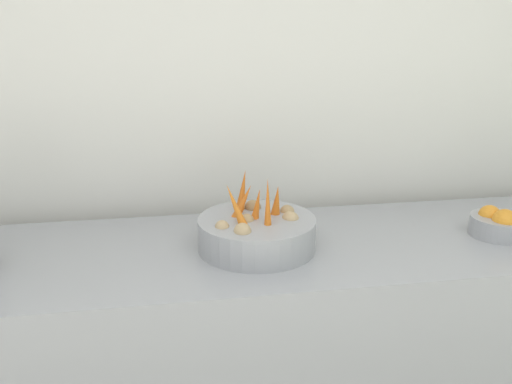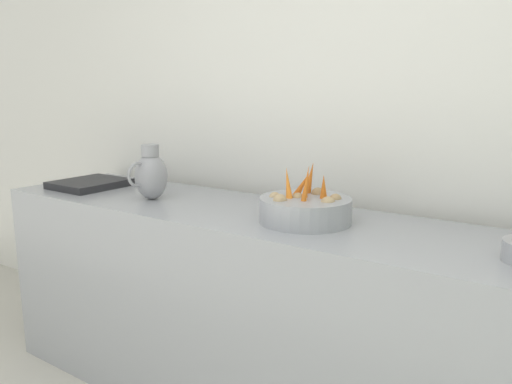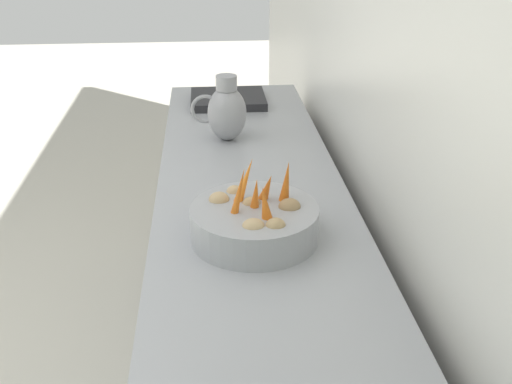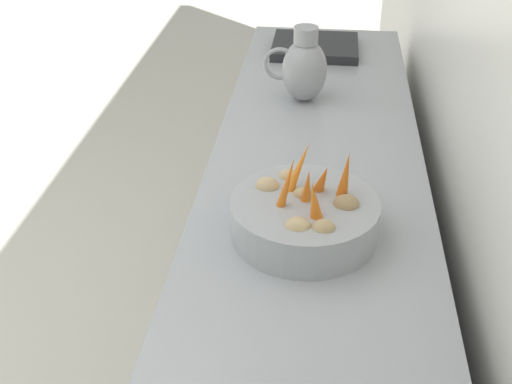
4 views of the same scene
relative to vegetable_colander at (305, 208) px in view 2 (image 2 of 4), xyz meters
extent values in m
cube|color=white|center=(-0.43, 0.48, 0.54)|extent=(0.10, 7.59, 3.00)
cube|color=#9EA0A5|center=(-0.02, -0.02, -0.50)|extent=(0.61, 3.05, 0.90)
cylinder|color=#9EA0A5|center=(0.00, 0.00, -0.01)|extent=(0.35, 0.35, 0.09)
torus|color=#9EA0A5|center=(0.00, 0.00, -0.05)|extent=(0.20, 0.20, 0.01)
cone|color=orange|center=(-0.04, -0.04, 0.08)|extent=(0.06, 0.09, 0.12)
cone|color=orange|center=(-0.09, -0.03, 0.09)|extent=(0.06, 0.07, 0.16)
cone|color=orange|center=(0.00, 0.00, 0.08)|extent=(0.04, 0.06, 0.12)
cone|color=orange|center=(0.02, -0.06, 0.08)|extent=(0.09, 0.09, 0.14)
cone|color=orange|center=(0.05, 0.02, 0.09)|extent=(0.06, 0.03, 0.16)
cone|color=orange|center=(-0.02, 0.06, 0.08)|extent=(0.06, 0.05, 0.12)
ellipsoid|color=tan|center=(0.09, -0.06, 0.04)|extent=(0.06, 0.05, 0.05)
ellipsoid|color=#9E7F56|center=(-0.09, 0.00, 0.04)|extent=(0.06, 0.05, 0.05)
ellipsoid|color=tan|center=(0.05, -0.11, 0.04)|extent=(0.05, 0.04, 0.04)
ellipsoid|color=tan|center=(0.01, 0.10, 0.04)|extent=(0.06, 0.05, 0.04)
ellipsoid|color=tan|center=(0.01, -0.03, 0.04)|extent=(0.05, 0.04, 0.04)
ellipsoid|color=tan|center=(-0.04, 0.10, 0.04)|extent=(0.05, 0.04, 0.04)
ellipsoid|color=#939399|center=(0.04, -0.78, 0.05)|extent=(0.15, 0.15, 0.21)
cylinder|color=#939399|center=(0.04, -0.78, 0.17)|extent=(0.08, 0.08, 0.06)
torus|color=#939399|center=(0.13, -0.78, 0.07)|extent=(0.11, 0.01, 0.11)
cube|color=#232326|center=(0.02, -1.26, -0.04)|extent=(0.34, 0.30, 0.04)
camera|label=1|loc=(1.40, -0.23, 0.58)|focal=36.10mm
camera|label=2|loc=(1.62, 0.89, 0.44)|focal=34.96mm
camera|label=3|loc=(0.12, 1.45, 0.78)|focal=42.56mm
camera|label=4|loc=(-0.03, 1.27, 0.87)|focal=45.82mm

